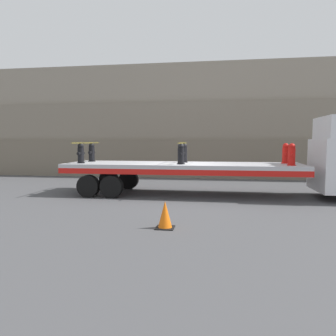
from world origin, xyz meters
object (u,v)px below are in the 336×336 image
Objects in this scene: fire_hydrant_red_far_2 at (286,154)px; fire_hydrant_red_near_2 at (292,155)px; fire_hydrant_black_far_0 at (92,153)px; fire_hydrant_black_near_1 at (181,154)px; flatbed_trailer at (169,169)px; fire_hydrant_black_far_1 at (184,153)px; traffic_cone at (165,215)px; fire_hydrant_black_near_0 at (81,153)px.

fire_hydrant_red_near_2 is at bearing -90.00° from fire_hydrant_red_far_2.
fire_hydrant_black_near_1 is at bearing -15.58° from fire_hydrant_black_far_0.
fire_hydrant_black_far_1 is (0.56, 0.55, 0.61)m from flatbed_trailer.
fire_hydrant_black_far_1 is 4.12m from fire_hydrant_red_near_2.
fire_hydrant_black_far_0 is at bearing 180.00° from fire_hydrant_black_far_1.
fire_hydrant_black_far_0 is 4.12m from fire_hydrant_black_near_1.
fire_hydrant_black_near_1 is at bearing 92.00° from traffic_cone.
flatbed_trailer is 11.58× the size of fire_hydrant_red_near_2.
fire_hydrant_black_far_0 is 3.97m from fire_hydrant_black_far_1.
fire_hydrant_red_near_2 and fire_hydrant_red_far_2 have the same top height.
fire_hydrant_black_far_0 is at bearing 164.42° from fire_hydrant_black_near_1.
flatbed_trailer is at bearing -173.03° from fire_hydrant_red_far_2.
fire_hydrant_red_near_2 is 1.11m from fire_hydrant_red_far_2.
flatbed_trailer is 4.60m from fire_hydrant_red_far_2.
fire_hydrant_black_near_0 and fire_hydrant_red_far_2 have the same top height.
fire_hydrant_black_far_0 is 1.00× the size of fire_hydrant_red_far_2.
fire_hydrant_red_far_2 is (7.94, 0.00, 0.00)m from fire_hydrant_black_far_0.
fire_hydrant_black_near_1 reaches higher than traffic_cone.
fire_hydrant_red_far_2 is (7.94, 1.11, 0.00)m from fire_hydrant_black_near_0.
fire_hydrant_red_near_2 is at bearing 0.00° from fire_hydrant_black_near_0.
fire_hydrant_black_near_0 is 6.26m from traffic_cone.
fire_hydrant_black_far_1 is at bearing 180.00° from fire_hydrant_red_far_2.
traffic_cone is (-3.81, -4.53, -1.30)m from fire_hydrant_red_near_2.
traffic_cone is at bearing -53.76° from fire_hydrant_black_far_0.
traffic_cone is (0.16, -5.63, -1.30)m from fire_hydrant_black_far_1.
fire_hydrant_black_far_1 is 1.00× the size of fire_hydrant_red_far_2.
fire_hydrant_black_far_0 is (-3.41, 0.55, 0.61)m from flatbed_trailer.
fire_hydrant_black_far_0 is (0.00, 1.11, 0.00)m from fire_hydrant_black_near_0.
fire_hydrant_black_far_1 is at bearing 0.00° from fire_hydrant_black_far_0.
flatbed_trailer is 11.58× the size of fire_hydrant_black_near_0.
fire_hydrant_black_near_1 is 1.00× the size of fire_hydrant_red_far_2.
fire_hydrant_black_near_1 is 1.18× the size of traffic_cone.
fire_hydrant_black_near_0 is 1.11m from fire_hydrant_black_far_0.
fire_hydrant_red_far_2 is (3.97, 0.00, 0.00)m from fire_hydrant_black_far_1.
fire_hydrant_black_near_0 is at bearing -164.42° from fire_hydrant_black_far_1.
fire_hydrant_black_near_1 is 4.71m from traffic_cone.
fire_hydrant_black_near_1 is 1.00× the size of fire_hydrant_black_far_1.
flatbed_trailer is 3.51m from fire_hydrant_black_far_0.
flatbed_trailer is at bearing 135.11° from fire_hydrant_black_near_1.
fire_hydrant_black_far_1 is at bearing 164.42° from fire_hydrant_red_near_2.
fire_hydrant_black_far_1 is 1.00× the size of fire_hydrant_red_near_2.
fire_hydrant_red_near_2 is (3.97, -1.11, 0.00)m from fire_hydrant_black_far_1.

